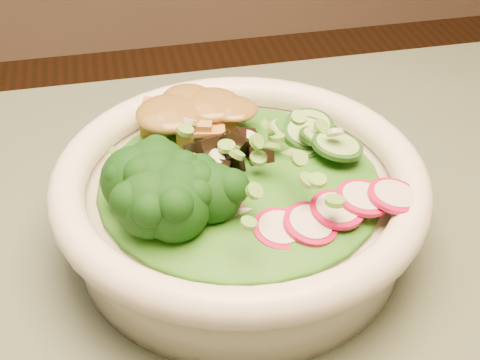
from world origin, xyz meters
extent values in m
cylinder|color=black|center=(0.55, 0.35, 0.36)|extent=(0.06, 0.06, 0.72)
cylinder|color=silver|center=(0.15, 0.10, 0.78)|extent=(0.26, 0.26, 0.06)
torus|color=silver|center=(0.15, 0.10, 0.82)|extent=(0.29, 0.29, 0.03)
ellipsoid|color=#1B5512|center=(0.15, 0.10, 0.81)|extent=(0.22, 0.22, 0.03)
ellipsoid|color=brown|center=(0.13, 0.16, 0.84)|extent=(0.08, 0.06, 0.02)
camera|label=1|loc=(0.07, -0.30, 1.13)|focal=50.00mm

